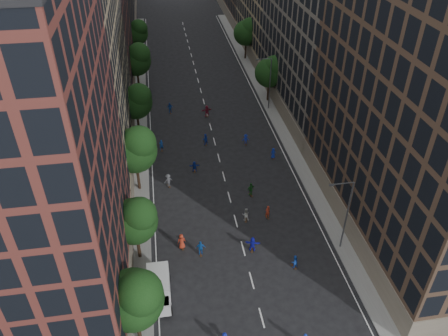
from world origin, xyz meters
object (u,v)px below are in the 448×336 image
Objects in this scene: streetlamp_far at (269,81)px; skater_2 at (294,262)px; streetlamp_near at (345,212)px; cargo_van at (159,289)px.

streetlamp_far is 5.79× the size of skater_2.
cargo_van is at bearing -169.35° from streetlamp_near.
cargo_van is at bearing -12.73° from skater_2.
cargo_van is (-19.67, -3.70, -3.81)m from streetlamp_near.
streetlamp_far is at bearing -118.92° from skater_2.
streetlamp_near is at bearing 11.08° from cargo_van.
streetlamp_near reaches higher than skater_2.
streetlamp_near is 1.86× the size of cargo_van.
skater_2 is (-5.63, -1.96, -4.39)m from streetlamp_near.
cargo_van is at bearing -118.19° from streetlamp_far.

